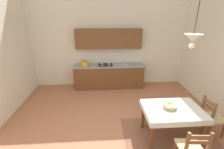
# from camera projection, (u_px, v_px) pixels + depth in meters

# --- Properties ---
(ground_plane) EXTENTS (6.37, 6.65, 0.10)m
(ground_plane) POSITION_uv_depth(u_px,v_px,m) (116.00, 138.00, 3.64)
(ground_plane) COLOR #AD6B4C
(wall_back) EXTENTS (6.37, 0.12, 4.28)m
(wall_back) POSITION_uv_depth(u_px,v_px,m) (109.00, 30.00, 5.72)
(wall_back) COLOR silver
(wall_back) RESTS_ON ground_plane
(area_rug) EXTENTS (2.10, 1.60, 0.01)m
(area_rug) POSITION_uv_depth(u_px,v_px,m) (170.00, 139.00, 3.55)
(area_rug) COLOR brown
(area_rug) RESTS_ON ground_plane
(kitchen_cabinetry) EXTENTS (2.61, 0.63, 2.20)m
(kitchen_cabinetry) POSITION_uv_depth(u_px,v_px,m) (109.00, 66.00, 5.87)
(kitchen_cabinetry) COLOR brown
(kitchen_cabinetry) RESTS_ON ground_plane
(dining_table) EXTENTS (1.26, 0.91, 0.75)m
(dining_table) POSITION_uv_depth(u_px,v_px,m) (172.00, 114.00, 3.42)
(dining_table) COLOR brown
(dining_table) RESTS_ON ground_plane
(dining_chair_camera_side) EXTENTS (0.45, 0.45, 0.93)m
(dining_chair_camera_side) POSITION_uv_depth(u_px,v_px,m) (191.00, 149.00, 2.74)
(dining_chair_camera_side) COLOR #D1BC89
(dining_chair_camera_side) RESTS_ON ground_plane
(dining_chair_window_side) EXTENTS (0.43, 0.43, 0.93)m
(dining_chair_window_side) POSITION_uv_depth(u_px,v_px,m) (212.00, 117.00, 3.59)
(dining_chair_window_side) COLOR #D1BC89
(dining_chair_window_side) RESTS_ON ground_plane
(fruit_bowl) EXTENTS (0.30, 0.30, 0.12)m
(fruit_bowl) POSITION_uv_depth(u_px,v_px,m) (170.00, 105.00, 3.38)
(fruit_bowl) COLOR tan
(fruit_bowl) RESTS_ON dining_table
(pendant_lamp) EXTENTS (0.32, 0.32, 0.81)m
(pendant_lamp) POSITION_uv_depth(u_px,v_px,m) (193.00, 39.00, 2.77)
(pendant_lamp) COLOR black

